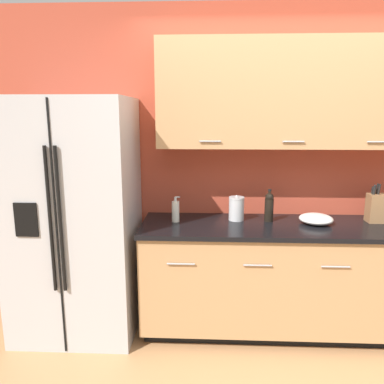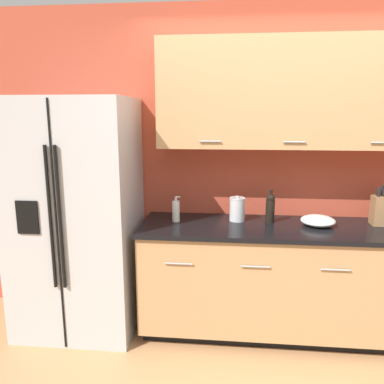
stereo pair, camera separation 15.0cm
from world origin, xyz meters
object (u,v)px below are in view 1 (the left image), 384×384
Objects in this scene: wine_bottle at (269,206)px; steel_canister at (236,209)px; refrigerator at (75,219)px; soap_dispenser at (176,211)px; knife_block at (376,208)px; mixing_bowl at (316,219)px.

steel_canister is (-0.26, 0.02, -0.03)m from wine_bottle.
steel_canister is (1.27, 0.15, 0.06)m from refrigerator.
steel_canister is (0.49, 0.07, 0.01)m from soap_dispenser.
soap_dispenser is at bearing -177.79° from knife_block.
refrigerator is 9.07× the size of soap_dispenser.
soap_dispenser is at bearing 179.65° from mixing_bowl.
soap_dispenser is (0.79, 0.08, 0.05)m from refrigerator.
knife_block is 1.58m from soap_dispenser.
steel_canister is at bearing 179.71° from knife_block.
wine_bottle is 0.74m from soap_dispenser.
mixing_bowl is (1.10, -0.01, -0.05)m from soap_dispenser.
refrigerator reaches higher than knife_block.
mixing_bowl is at bearing 2.26° from refrigerator.
knife_block is 1.20× the size of mixing_bowl.
knife_block is 1.51× the size of soap_dispenser.
refrigerator is 7.19× the size of mixing_bowl.
wine_bottle reaches higher than steel_canister.
knife_block is 1.51× the size of steel_canister.
knife_block is at bearing 2.21° from soap_dispenser.
refrigerator is 6.00× the size of knife_block.
wine_bottle is (-0.84, -0.01, 0.01)m from knife_block.
refrigerator reaches higher than wine_bottle.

